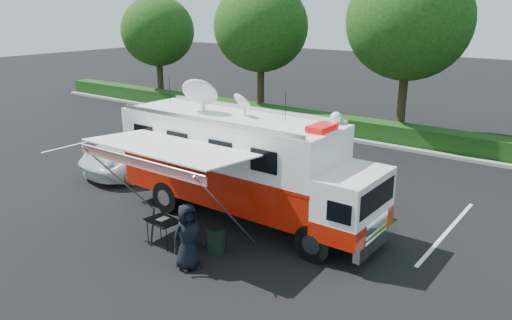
{
  "coord_description": "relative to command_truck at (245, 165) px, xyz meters",
  "views": [
    {
      "loc": [
        9.17,
        -11.74,
        6.63
      ],
      "look_at": [
        0.0,
        0.5,
        1.9
      ],
      "focal_mm": 35.0,
      "sensor_mm": 36.0,
      "label": 1
    }
  ],
  "objects": [
    {
      "name": "ground_plane",
      "position": [
        0.08,
        0.0,
        -1.84
      ],
      "size": [
        120.0,
        120.0,
        0.0
      ],
      "primitive_type": "plane",
      "color": "black",
      "rests_on": "ground"
    },
    {
      "name": "back_border",
      "position": [
        1.22,
        12.9,
        3.16
      ],
      "size": [
        60.0,
        6.14,
        8.87
      ],
      "color": "#9E998E",
      "rests_on": "ground_plane"
    },
    {
      "name": "stall_lines",
      "position": [
        -0.42,
        3.0,
        -1.83
      ],
      "size": [
        24.12,
        5.5,
        0.01
      ],
      "color": "silver",
      "rests_on": "ground_plane"
    },
    {
      "name": "command_truck",
      "position": [
        0.0,
        0.0,
        0.0
      ],
      "size": [
        8.94,
        2.46,
        4.3
      ],
      "color": "black",
      "rests_on": "ground_plane"
    },
    {
      "name": "awning",
      "position": [
        -0.8,
        -2.56,
        0.92
      ],
      "size": [
        4.88,
        2.53,
        2.95
      ],
      "color": "white",
      "rests_on": "ground_plane"
    },
    {
      "name": "white_suv",
      "position": [
        -6.41,
        1.88,
        -1.84
      ],
      "size": [
        3.54,
        6.51,
        1.73
      ],
      "primitive_type": "imported",
      "rotation": [
        0.0,
        0.0,
        -0.11
      ],
      "color": "silver",
      "rests_on": "ground_plane"
    },
    {
      "name": "person",
      "position": [
        0.79,
        -3.39,
        -1.84
      ],
      "size": [
        0.85,
        1.03,
        1.81
      ],
      "primitive_type": "imported",
      "rotation": [
        0.0,
        0.0,
        1.21
      ],
      "color": "black",
      "rests_on": "ground_plane"
    },
    {
      "name": "folding_table",
      "position": [
        -0.72,
        -2.88,
        -1.08
      ],
      "size": [
        1.02,
        0.77,
        0.81
      ],
      "color": "black",
      "rests_on": "ground_plane"
    },
    {
      "name": "folding_chair",
      "position": [
        0.11,
        -2.78,
        -1.27
      ],
      "size": [
        0.55,
        0.57,
        0.96
      ],
      "color": "black",
      "rests_on": "ground_plane"
    },
    {
      "name": "trash_bin",
      "position": [
        0.78,
        -2.28,
        -1.43
      ],
      "size": [
        0.55,
        0.55,
        0.82
      ],
      "color": "black",
      "rests_on": "ground_plane"
    }
  ]
}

